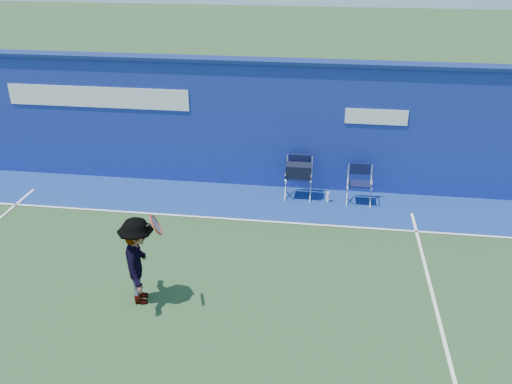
# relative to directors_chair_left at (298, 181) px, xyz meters

# --- Properties ---
(ground) EXTENTS (80.00, 80.00, 0.00)m
(ground) POSITION_rel_directors_chair_left_xyz_m (-1.92, -4.52, -0.42)
(ground) COLOR #284424
(ground) RESTS_ON ground
(stadium_wall) EXTENTS (24.00, 0.50, 3.08)m
(stadium_wall) POSITION_rel_directors_chair_left_xyz_m (-1.92, 0.68, 1.13)
(stadium_wall) COLOR navy
(stadium_wall) RESTS_ON ground
(out_of_bounds_strip) EXTENTS (24.00, 1.80, 0.01)m
(out_of_bounds_strip) POSITION_rel_directors_chair_left_xyz_m (-1.92, -0.42, -0.42)
(out_of_bounds_strip) COLOR navy
(out_of_bounds_strip) RESTS_ON ground
(court_lines) EXTENTS (24.00, 12.00, 0.01)m
(court_lines) POSITION_rel_directors_chair_left_xyz_m (-1.92, -3.92, -0.41)
(court_lines) COLOR white
(court_lines) RESTS_ON out_of_bounds_strip
(directors_chair_left) EXTENTS (0.58, 0.54, 0.99)m
(directors_chair_left) POSITION_rel_directors_chair_left_xyz_m (0.00, 0.00, 0.00)
(directors_chair_left) COLOR silver
(directors_chair_left) RESTS_ON ground
(directors_chair_right) EXTENTS (0.53, 0.48, 0.89)m
(directors_chair_right) POSITION_rel_directors_chair_left_xyz_m (1.41, -0.10, -0.14)
(directors_chair_right) COLOR silver
(directors_chair_right) RESTS_ON ground
(water_bottle) EXTENTS (0.07, 0.07, 0.25)m
(water_bottle) POSITION_rel_directors_chair_left_xyz_m (0.71, -0.17, -0.30)
(water_bottle) COLOR white
(water_bottle) RESTS_ON ground
(tennis_player) EXTENTS (0.96, 1.13, 1.74)m
(tennis_player) POSITION_rel_directors_chair_left_xyz_m (-2.36, -4.34, 0.37)
(tennis_player) COLOR #EA4738
(tennis_player) RESTS_ON ground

